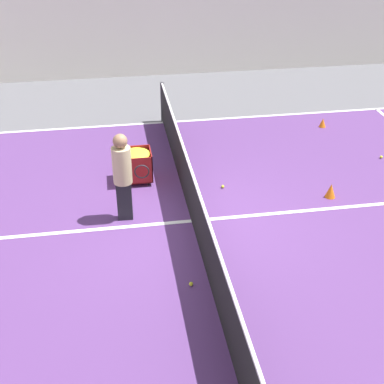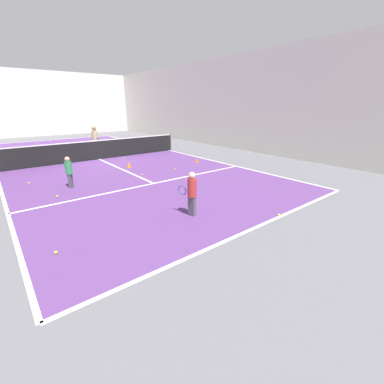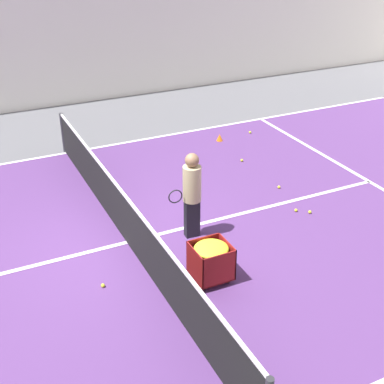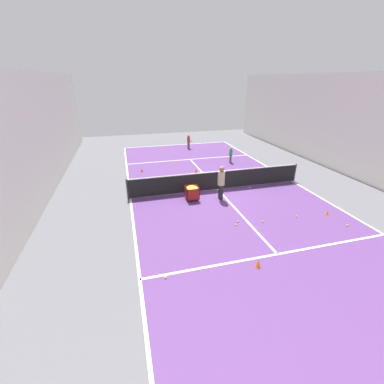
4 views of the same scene
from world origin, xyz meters
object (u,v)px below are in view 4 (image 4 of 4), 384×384
at_px(tennis_net, 218,180).
at_px(training_cone_0, 258,263).
at_px(player_near_baseline, 189,140).
at_px(ball_cart, 192,190).
at_px(child_midcourt, 231,154).
at_px(training_cone_1, 142,170).
at_px(coach_at_net, 221,181).

relative_size(tennis_net, training_cone_0, 36.26).
distance_m(player_near_baseline, ball_cart, 10.70).
bearing_deg(training_cone_0, tennis_net, -98.69).
xyz_separation_m(tennis_net, ball_cart, (1.76, 0.92, -0.04)).
height_order(tennis_net, ball_cart, tennis_net).
distance_m(child_midcourt, training_cone_1, 6.63).
height_order(ball_cart, training_cone_0, ball_cart).
xyz_separation_m(tennis_net, child_midcourt, (-2.71, -4.58, 0.11)).
bearing_deg(coach_at_net, ball_cart, 80.92).
bearing_deg(tennis_net, training_cone_1, -46.68).
distance_m(player_near_baseline, training_cone_0, 16.12).
bearing_deg(tennis_net, player_near_baseline, -94.44).
bearing_deg(player_near_baseline, child_midcourt, 7.35).
relative_size(player_near_baseline, ball_cart, 1.76).
bearing_deg(training_cone_1, coach_at_net, 123.63).
height_order(training_cone_0, training_cone_1, training_cone_0).
relative_size(tennis_net, training_cone_1, 41.98).
distance_m(coach_at_net, child_midcourt, 6.58).
relative_size(tennis_net, child_midcourt, 8.47).
xyz_separation_m(player_near_baseline, child_midcourt, (-1.97, 4.90, -0.05)).
xyz_separation_m(tennis_net, training_cone_0, (1.00, 6.54, -0.42)).
relative_size(player_near_baseline, training_cone_1, 5.35).
relative_size(child_midcourt, training_cone_1, 4.96).
xyz_separation_m(player_near_baseline, training_cone_1, (4.63, 5.35, -0.61)).
distance_m(player_near_baseline, training_cone_1, 7.10).
bearing_deg(training_cone_0, training_cone_1, -74.83).
distance_m(player_near_baseline, child_midcourt, 5.28).
bearing_deg(coach_at_net, player_near_baseline, -1.93).
relative_size(coach_at_net, ball_cart, 2.46).
xyz_separation_m(training_cone_0, training_cone_1, (2.89, -10.66, -0.02)).
xyz_separation_m(player_near_baseline, training_cone_0, (1.74, 16.02, -0.59)).
bearing_deg(ball_cart, tennis_net, -152.26).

